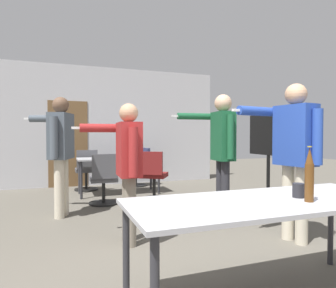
% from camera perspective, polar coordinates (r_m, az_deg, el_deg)
% --- Properties ---
extents(back_wall, '(5.39, 0.12, 2.92)m').
position_cam_1_polar(back_wall, '(7.68, -10.50, 3.25)').
color(back_wall, '#BCBCC1').
rests_on(back_wall, ground_plane).
extents(conference_table_near, '(2.08, 0.81, 0.76)m').
position_cam_1_polar(conference_table_near, '(2.33, 18.83, -11.45)').
color(conference_table_near, '#A8A8AD').
rests_on(conference_table_near, ground_plane).
extents(conference_table_far, '(1.69, 0.70, 0.76)m').
position_cam_1_polar(conference_table_far, '(6.36, -9.32, -3.31)').
color(conference_table_far, '#A8A8AD').
rests_on(conference_table_far, ground_plane).
extents(tv_screen, '(0.44, 1.04, 1.60)m').
position_cam_1_polar(tv_screen, '(5.52, 18.61, -1.00)').
color(tv_screen, black).
rests_on(tv_screen, ground_plane).
extents(person_center_tall, '(0.79, 0.63, 1.80)m').
position_cam_1_polar(person_center_tall, '(4.27, 10.23, 0.06)').
color(person_center_tall, '#28282D').
rests_on(person_center_tall, ground_plane).
extents(person_left_plaid, '(0.73, 0.63, 1.58)m').
position_cam_1_polar(person_left_plaid, '(3.38, -7.70, -2.98)').
color(person_left_plaid, slate).
rests_on(person_left_plaid, ground_plane).
extents(person_far_watching, '(0.88, 0.65, 1.81)m').
position_cam_1_polar(person_far_watching, '(3.71, 22.94, -0.41)').
color(person_far_watching, beige).
rests_on(person_far_watching, ground_plane).
extents(person_near_casual, '(0.75, 0.85, 1.80)m').
position_cam_1_polar(person_near_casual, '(4.77, -19.87, -0.13)').
color(person_near_casual, beige).
rests_on(person_near_casual, ground_plane).
extents(office_chair_side_rolled, '(0.57, 0.52, 0.92)m').
position_cam_1_polar(office_chair_side_rolled, '(7.36, -5.60, -4.60)').
color(office_chair_side_rolled, black).
rests_on(office_chair_side_rolled, ground_plane).
extents(office_chair_mid_tucked, '(0.52, 0.56, 0.91)m').
position_cam_1_polar(office_chair_mid_tucked, '(5.43, -12.10, -6.93)').
color(office_chair_mid_tucked, black).
rests_on(office_chair_mid_tucked, ground_plane).
extents(office_chair_near_pushed, '(0.52, 0.55, 0.91)m').
position_cam_1_polar(office_chair_near_pushed, '(6.92, -15.27, -5.11)').
color(office_chair_near_pushed, black).
rests_on(office_chair_near_pushed, ground_plane).
extents(office_chair_far_left, '(0.65, 0.68, 0.93)m').
position_cam_1_polar(office_chair_far_left, '(5.66, -2.84, -6.37)').
color(office_chair_far_left, black).
rests_on(office_chair_far_left, ground_plane).
extents(beer_bottle, '(0.06, 0.06, 0.39)m').
position_cam_1_polar(beer_bottle, '(2.30, 25.33, -5.45)').
color(beer_bottle, '#563314').
rests_on(beer_bottle, conference_table_near).
extents(drink_cup, '(0.09, 0.09, 0.11)m').
position_cam_1_polar(drink_cup, '(2.44, 23.60, -8.10)').
color(drink_cup, '#232328').
rests_on(drink_cup, conference_table_near).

